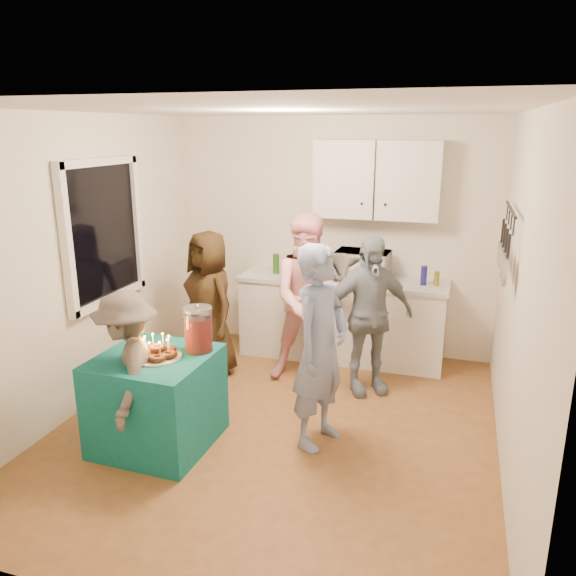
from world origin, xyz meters
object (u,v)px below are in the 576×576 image
(punch_jar, at_px, (198,330))
(man_birthday, at_px, (320,347))
(microwave, at_px, (362,265))
(child_near_left, at_px, (129,374))
(woman_back_left, at_px, (210,303))
(woman_back_right, at_px, (368,315))
(woman_back_center, at_px, (311,299))
(party_table, at_px, (157,400))
(counter, at_px, (341,320))

(punch_jar, bearing_deg, man_birthday, 12.25)
(microwave, relative_size, child_near_left, 0.43)
(woman_back_left, height_order, woman_back_right, woman_back_right)
(woman_back_center, bearing_deg, child_near_left, -140.63)
(party_table, xyz_separation_m, man_birthday, (1.23, 0.41, 0.44))
(counter, distance_m, man_birthday, 1.84)
(man_birthday, xyz_separation_m, woman_back_left, (-1.41, 1.01, -0.07))
(punch_jar, bearing_deg, woman_back_left, 111.21)
(party_table, bearing_deg, man_birthday, 18.37)
(party_table, distance_m, punch_jar, 0.65)
(man_birthday, bearing_deg, party_table, 126.18)
(woman_back_right, bearing_deg, woman_back_left, 149.80)
(child_near_left, bearing_deg, punch_jar, 105.04)
(woman_back_center, xyz_separation_m, woman_back_right, (0.59, -0.13, -0.07))
(woman_back_left, relative_size, woman_back_right, 0.97)
(punch_jar, relative_size, child_near_left, 0.26)
(woman_back_left, distance_m, child_near_left, 1.58)
(microwave, xyz_separation_m, punch_jar, (-0.95, -1.99, -0.13))
(woman_back_center, bearing_deg, counter, 51.54)
(woman_back_left, xyz_separation_m, woman_back_center, (1.02, 0.16, 0.10))
(punch_jar, bearing_deg, woman_back_right, 47.12)
(counter, height_order, punch_jar, punch_jar)
(party_table, xyz_separation_m, punch_jar, (0.29, 0.20, 0.55))
(woman_back_center, bearing_deg, microwave, 35.96)
(party_table, bearing_deg, woman_back_center, 61.80)
(punch_jar, height_order, man_birthday, man_birthday)
(punch_jar, bearing_deg, party_table, -144.79)
(microwave, xyz_separation_m, man_birthday, (-0.01, -1.79, -0.24))
(party_table, height_order, child_near_left, child_near_left)
(counter, bearing_deg, woman_back_center, -107.07)
(woman_back_left, bearing_deg, party_table, -49.79)
(counter, relative_size, party_table, 2.59)
(man_birthday, distance_m, child_near_left, 1.49)
(woman_back_left, bearing_deg, man_birthday, -2.49)
(microwave, distance_m, woman_back_right, 0.83)
(punch_jar, distance_m, man_birthday, 0.97)
(party_table, height_order, woman_back_right, woman_back_right)
(party_table, height_order, punch_jar, punch_jar)
(counter, distance_m, woman_back_center, 0.77)
(punch_jar, distance_m, child_near_left, 0.62)
(woman_back_center, distance_m, woman_back_right, 0.61)
(woman_back_left, bearing_deg, counter, 65.64)
(man_birthday, bearing_deg, woman_back_right, 6.66)
(party_table, xyz_separation_m, woman_back_left, (-0.18, 1.42, 0.37))
(counter, xyz_separation_m, woman_back_left, (-1.21, -0.78, 0.32))
(microwave, relative_size, woman_back_left, 0.37)
(microwave, bearing_deg, party_table, -117.17)
(woman_back_left, bearing_deg, woman_back_right, 33.77)
(man_birthday, xyz_separation_m, child_near_left, (-1.36, -0.57, -0.17))
(party_table, distance_m, woman_back_left, 1.47)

